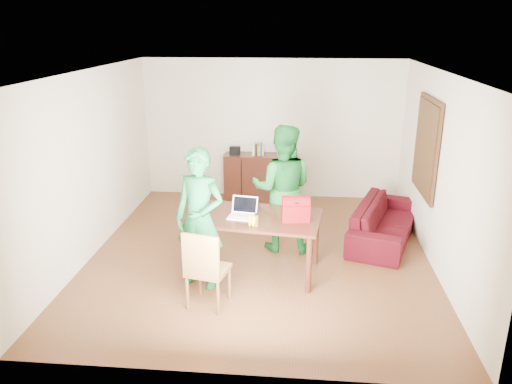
# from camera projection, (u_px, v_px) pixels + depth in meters

# --- Properties ---
(room) EXTENTS (5.20, 5.70, 2.90)m
(room) POSITION_uv_depth(u_px,v_px,m) (262.00, 169.00, 7.26)
(room) COLOR #4A2712
(room) RESTS_ON ground
(table) EXTENTS (1.89, 1.22, 0.83)m
(table) POSITION_uv_depth(u_px,v_px,m) (255.00, 223.00, 6.81)
(table) COLOR black
(table) RESTS_ON ground
(chair) EXTENTS (0.55, 0.53, 1.02)m
(chair) POSITION_uv_depth(u_px,v_px,m) (208.00, 284.00, 6.10)
(chair) COLOR brown
(chair) RESTS_ON ground
(person_near) EXTENTS (0.78, 0.63, 1.87)m
(person_near) POSITION_uv_depth(u_px,v_px,m) (200.00, 219.00, 6.41)
(person_near) COLOR #16642F
(person_near) RESTS_ON ground
(person_far) EXTENTS (0.96, 0.76, 1.94)m
(person_far) POSITION_uv_depth(u_px,v_px,m) (282.00, 189.00, 7.47)
(person_far) COLOR #166624
(person_far) RESTS_ON ground
(laptop) EXTENTS (0.39, 0.30, 0.25)m
(laptop) POSITION_uv_depth(u_px,v_px,m) (242.00, 214.00, 6.71)
(laptop) COLOR white
(laptop) RESTS_ON table
(bananas) EXTENTS (0.17, 0.13, 0.06)m
(bananas) POSITION_uv_depth(u_px,v_px,m) (253.00, 224.00, 6.43)
(bananas) COLOR gold
(bananas) RESTS_ON table
(bottle) EXTENTS (0.06, 0.06, 0.18)m
(bottle) POSITION_uv_depth(u_px,v_px,m) (256.00, 220.00, 6.41)
(bottle) COLOR #513712
(bottle) RESTS_ON table
(red_bag) EXTENTS (0.38, 0.25, 0.27)m
(red_bag) POSITION_uv_depth(u_px,v_px,m) (296.00, 211.00, 6.59)
(red_bag) COLOR #700B07
(red_bag) RESTS_ON table
(sofa) EXTENTS (1.42, 2.21, 0.60)m
(sofa) POSITION_uv_depth(u_px,v_px,m) (385.00, 221.00, 8.00)
(sofa) COLOR #3F0908
(sofa) RESTS_ON ground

